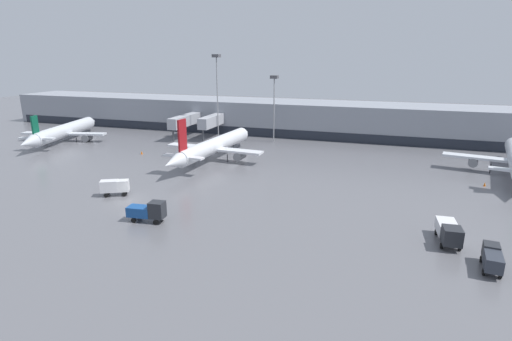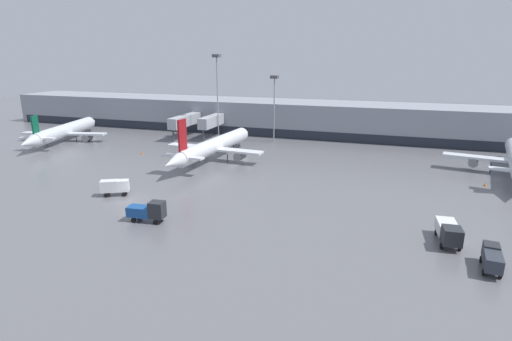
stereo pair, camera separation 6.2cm
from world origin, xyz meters
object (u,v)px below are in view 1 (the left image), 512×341
object	(u,v)px
traffic_cone_0	(502,257)
parked_jet_0	(64,131)
parked_jet_1	(214,146)
apron_light_mast_3	(274,89)
service_truck_2	(449,231)
traffic_cone_1	(142,152)
apron_light_mast_0	(217,74)
traffic_cone_2	(485,184)
service_truck_0	(115,186)
service_truck_1	(492,258)
service_truck_3	(148,211)

from	to	relation	value
traffic_cone_0	parked_jet_0	bearing A→B (deg)	159.04
parked_jet_0	parked_jet_1	world-z (taller)	parked_jet_1
apron_light_mast_3	service_truck_2	bearing A→B (deg)	-54.27
service_truck_2	traffic_cone_1	distance (m)	65.86
apron_light_mast_0	apron_light_mast_3	distance (m)	15.78
parked_jet_1	traffic_cone_2	xyz separation A→B (m)	(51.10, -1.86, -2.65)
traffic_cone_1	traffic_cone_2	distance (m)	68.79
service_truck_0	apron_light_mast_0	bearing A→B (deg)	65.81
traffic_cone_1	apron_light_mast_3	xyz separation A→B (m)	(24.59, 22.42, 12.98)
service_truck_1	service_truck_2	size ratio (longest dim) A/B	0.78
service_truck_0	apron_light_mast_3	distance (m)	50.70
service_truck_3	traffic_cone_0	bearing A→B (deg)	-1.64
parked_jet_1	traffic_cone_0	xyz separation A→B (m)	(47.52, -29.76, -2.72)
service_truck_2	parked_jet_0	bearing A→B (deg)	-114.21
parked_jet_0	traffic_cone_1	distance (m)	27.92
service_truck_2	apron_light_mast_3	bearing A→B (deg)	-147.83
traffic_cone_0	service_truck_2	bearing A→B (deg)	153.99
traffic_cone_0	traffic_cone_2	distance (m)	28.13
traffic_cone_2	apron_light_mast_0	size ratio (longest dim) A/B	0.03
apron_light_mast_3	traffic_cone_2	bearing A→B (deg)	-28.45
service_truck_0	traffic_cone_2	size ratio (longest dim) A/B	6.10
traffic_cone_0	service_truck_0	bearing A→B (deg)	175.52
service_truck_0	service_truck_1	xyz separation A→B (m)	(51.54, -7.11, -0.15)
traffic_cone_2	apron_light_mast_0	world-z (taller)	apron_light_mast_0
traffic_cone_1	apron_light_mast_0	world-z (taller)	apron_light_mast_0
parked_jet_1	service_truck_3	xyz separation A→B (m)	(5.19, -32.92, -1.48)
service_truck_1	parked_jet_1	bearing A→B (deg)	60.35
traffic_cone_0	apron_light_mast_3	distance (m)	67.13
service_truck_1	apron_light_mast_3	xyz separation A→B (m)	(-38.95, 54.79, 11.94)
service_truck_0	service_truck_1	world-z (taller)	service_truck_0
traffic_cone_0	service_truck_3	bearing A→B (deg)	-175.72
service_truck_3	traffic_cone_2	bearing A→B (deg)	28.16
service_truck_3	traffic_cone_1	bearing A→B (deg)	119.14
parked_jet_1	service_truck_2	distance (m)	50.45
parked_jet_1	apron_light_mast_0	world-z (taller)	apron_light_mast_0
parked_jet_1	apron_light_mast_3	world-z (taller)	apron_light_mast_3
parked_jet_0	service_truck_0	world-z (taller)	parked_jet_0
parked_jet_0	parked_jet_1	size ratio (longest dim) A/B	0.97
service_truck_0	apron_light_mast_3	world-z (taller)	apron_light_mast_3
traffic_cone_0	apron_light_mast_3	size ratio (longest dim) A/B	0.04
service_truck_1	traffic_cone_1	world-z (taller)	service_truck_1
apron_light_mast_0	traffic_cone_1	bearing A→B (deg)	-112.44
service_truck_1	traffic_cone_0	world-z (taller)	service_truck_1
traffic_cone_2	parked_jet_1	bearing A→B (deg)	177.91
service_truck_0	service_truck_1	size ratio (longest dim) A/B	0.95
parked_jet_1	traffic_cone_0	distance (m)	56.13
traffic_cone_1	parked_jet_0	bearing A→B (deg)	167.63
traffic_cone_0	apron_light_mast_0	distance (m)	77.95
service_truck_0	traffic_cone_0	distance (m)	53.38
parked_jet_1	service_truck_2	xyz separation A→B (m)	(42.42, -27.27, -1.52)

